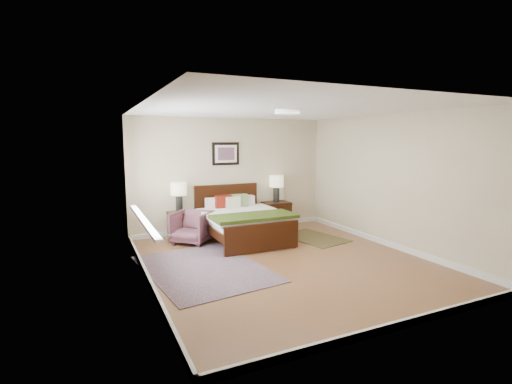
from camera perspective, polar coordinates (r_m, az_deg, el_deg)
floor at (r=6.33m, az=4.57°, el=-10.60°), size 5.00×5.00×0.00m
back_wall at (r=8.31m, az=-3.81°, el=2.67°), size 4.50×0.04×2.50m
front_wall at (r=4.09m, az=22.20°, el=-3.35°), size 4.50×0.04×2.50m
left_wall at (r=5.33m, az=-16.88°, el=-0.60°), size 0.04×5.00×2.50m
right_wall at (r=7.42m, az=20.03°, el=1.58°), size 0.04×5.00×2.50m
ceiling at (r=6.02m, az=4.84°, el=12.58°), size 4.50×5.00×0.02m
window at (r=6.01m, az=-17.36°, el=1.53°), size 0.11×2.72×1.32m
door at (r=3.67m, az=-12.61°, el=-7.05°), size 0.06×1.00×2.18m
ceil_fixture at (r=6.02m, az=4.84°, el=12.25°), size 0.44×0.44×0.08m
bed at (r=7.51m, az=-2.18°, el=-3.86°), size 1.59×1.90×1.03m
wall_art at (r=8.20m, az=-4.67°, el=5.88°), size 0.62×0.05×0.50m
nightstand_left at (r=7.83m, az=-11.64°, el=-3.90°), size 0.46×0.41×0.55m
nightstand_right at (r=8.63m, az=3.18°, el=-3.02°), size 0.60×0.45×0.59m
lamp_left at (r=7.76m, az=-11.79°, el=0.08°), size 0.33×0.33×0.61m
lamp_right at (r=8.54m, az=3.17°, el=1.28°), size 0.33×0.33×0.61m
armchair at (r=7.43m, az=-9.83°, el=-5.35°), size 0.97×0.98×0.64m
rug_persian at (r=6.03m, az=-8.05°, el=-11.54°), size 1.96×2.56×0.01m
rug_navy at (r=7.85m, az=8.86°, el=-6.95°), size 1.16×1.50×0.01m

